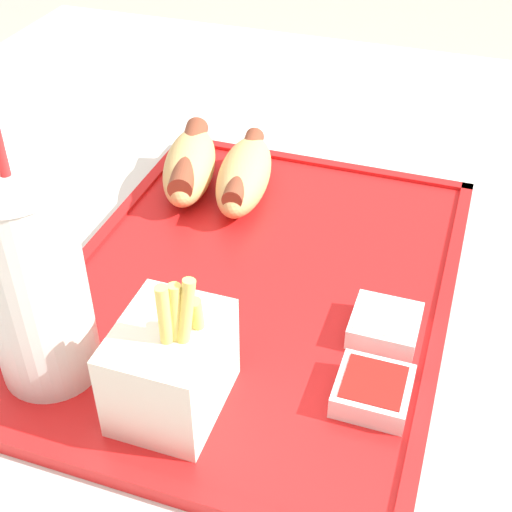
# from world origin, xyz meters

# --- Properties ---
(dining_table) EXTENTS (1.19, 1.18, 0.73)m
(dining_table) POSITION_xyz_m (0.00, 0.00, 0.37)
(dining_table) COLOR beige
(dining_table) RESTS_ON ground_plane
(food_tray) EXTENTS (0.45, 0.34, 0.01)m
(food_tray) POSITION_xyz_m (-0.02, 0.03, 0.74)
(food_tray) COLOR red
(food_tray) RESTS_ON dining_table
(soda_cup) EXTENTS (0.08, 0.08, 0.21)m
(soda_cup) POSITION_xyz_m (-0.17, 0.14, 0.83)
(soda_cup) COLOR silver
(soda_cup) RESTS_ON food_tray
(hot_dog_far) EXTENTS (0.15, 0.09, 0.05)m
(hot_dog_far) POSITION_xyz_m (0.11, 0.14, 0.77)
(hot_dog_far) COLOR tan
(hot_dog_far) RESTS_ON food_tray
(hot_dog_near) EXTENTS (0.15, 0.07, 0.05)m
(hot_dog_near) POSITION_xyz_m (0.11, 0.08, 0.77)
(hot_dog_near) COLOR tan
(hot_dog_near) RESTS_ON food_tray
(fries_carton) EXTENTS (0.09, 0.07, 0.12)m
(fries_carton) POSITION_xyz_m (-0.17, 0.04, 0.78)
(fries_carton) COLOR silver
(fries_carton) RESTS_ON food_tray
(sauce_cup_mayo) EXTENTS (0.05, 0.05, 0.02)m
(sauce_cup_mayo) POSITION_xyz_m (-0.05, -0.09, 0.75)
(sauce_cup_mayo) COLOR silver
(sauce_cup_mayo) RESTS_ON food_tray
(sauce_cup_ketchup) EXTENTS (0.05, 0.05, 0.02)m
(sauce_cup_ketchup) POSITION_xyz_m (-0.12, -0.10, 0.75)
(sauce_cup_ketchup) COLOR silver
(sauce_cup_ketchup) RESTS_ON food_tray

